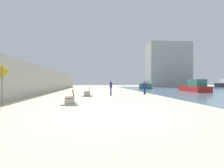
% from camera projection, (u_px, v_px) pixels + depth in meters
% --- Properties ---
extents(ground_plane, '(120.00, 120.00, 0.00)m').
position_uv_depth(ground_plane, '(100.00, 93.00, 26.62)').
color(ground_plane, beige).
extents(seawall, '(0.80, 64.00, 3.37)m').
position_uv_depth(seawall, '(44.00, 80.00, 25.89)').
color(seawall, '#ADAAA3').
rests_on(seawall, ground).
extents(bench_near, '(1.30, 2.20, 0.98)m').
position_uv_depth(bench_near, '(70.00, 100.00, 12.87)').
color(bench_near, '#ADAAA3').
rests_on(bench_near, ground).
extents(bench_far, '(1.15, 2.13, 0.98)m').
position_uv_depth(bench_far, '(87.00, 94.00, 19.98)').
color(bench_far, '#ADAAA3').
rests_on(bench_far, ground).
extents(person_walking, '(0.24, 0.52, 1.71)m').
position_uv_depth(person_walking, '(111.00, 86.00, 20.77)').
color(person_walking, navy).
rests_on(person_walking, ground).
extents(person_standing, '(0.52, 0.24, 1.58)m').
position_uv_depth(person_standing, '(145.00, 87.00, 22.53)').
color(person_standing, navy).
rests_on(person_standing, ground).
extents(boat_distant, '(4.35, 7.12, 1.85)m').
position_uv_depth(boat_distant, '(146.00, 85.00, 41.33)').
color(boat_distant, '#337060').
rests_on(boat_distant, water_bay).
extents(boat_nearest, '(2.46, 6.82, 1.80)m').
position_uv_depth(boat_nearest, '(195.00, 87.00, 28.63)').
color(boat_nearest, red).
rests_on(boat_nearest, water_bay).
extents(boat_outer, '(2.49, 4.82, 2.34)m').
position_uv_depth(boat_outer, '(223.00, 84.00, 52.17)').
color(boat_outer, black).
rests_on(boat_outer, water_bay).
extents(pedestrian_sign, '(0.85, 0.08, 2.52)m').
position_uv_depth(pedestrian_sign, '(2.00, 80.00, 11.91)').
color(pedestrian_sign, slate).
rests_on(pedestrian_sign, ground).
extents(harbor_building, '(12.00, 6.00, 12.80)m').
position_uv_depth(harbor_building, '(168.00, 65.00, 56.38)').
color(harbor_building, '#9E9E99').
rests_on(harbor_building, ground).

